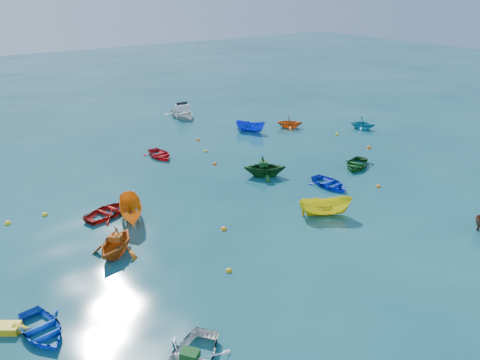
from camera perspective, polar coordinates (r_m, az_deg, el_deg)
ground at (r=28.20m, az=5.81°, el=-4.02°), size 160.00×160.00×0.00m
dinghy_blue_sw at (r=20.87m, az=-22.98°, el=-16.84°), size 2.45×3.17×0.61m
dinghy_blue_se at (r=32.24m, az=10.84°, el=-0.74°), size 2.11×2.94×0.61m
dinghy_orange_w at (r=24.89m, az=-14.79°, el=-8.68°), size 3.81×3.79×1.52m
sampan_yellow_mid at (r=28.28m, az=10.28°, el=-4.20°), size 3.32×2.65×1.22m
dinghy_green_e at (r=36.03m, az=13.98°, el=1.56°), size 3.72×3.35×0.63m
dinghy_cyan_se at (r=45.83m, az=14.63°, el=6.09°), size 2.90×3.04×1.24m
dinghy_red_nw at (r=28.91m, az=-15.75°, el=-4.11°), size 3.57×3.08×0.62m
sampan_orange_n at (r=28.12m, az=-13.00°, el=-4.62°), size 2.28×3.64×1.32m
dinghy_green_n at (r=33.39m, az=3.02°, el=0.51°), size 3.89×3.77×1.56m
sampan_blue_far at (r=43.50m, az=1.25°, el=5.95°), size 2.45×2.98×1.10m
dinghy_red_far at (r=37.56m, az=-9.73°, el=2.81°), size 2.07×2.88×0.59m
dinghy_orange_far at (r=44.93m, az=6.04°, el=6.38°), size 3.17×3.14×1.26m
motorboat_white at (r=48.65m, az=-7.01°, el=7.64°), size 3.36×4.42×1.46m
tarp_green_a at (r=17.87m, az=-6.12°, el=-20.43°), size 0.77×0.80×0.31m
tarp_orange_a at (r=24.48m, az=-14.95°, el=-6.80°), size 0.76×0.76×0.30m
tarp_green_b at (r=33.02m, az=2.88°, el=2.05°), size 0.87×0.92×0.36m
buoy_or_a at (r=26.26m, az=-2.00°, el=-6.07°), size 0.34×0.34×0.34m
buoy_ye_a at (r=22.77m, az=-1.35°, el=-11.06°), size 0.33×0.33×0.33m
buoy_or_b at (r=32.91m, az=16.50°, el=-0.80°), size 0.31×0.31×0.31m
buoy_ye_b at (r=29.95m, az=-26.43°, el=-4.81°), size 0.38×0.38×0.38m
buoy_or_c at (r=35.49m, az=-3.09°, el=1.91°), size 0.32×0.32×0.32m
buoy_ye_c at (r=38.24m, az=-4.22°, el=3.46°), size 0.32×0.32×0.32m
buoy_or_d at (r=40.45m, az=15.42°, el=3.78°), size 0.37×0.37×0.37m
buoy_ye_d at (r=30.09m, az=-22.69°, el=-4.00°), size 0.35×0.35×0.35m
buoy_or_e at (r=41.14m, az=-5.15°, el=4.85°), size 0.33×0.33×0.33m
buoy_ye_e at (r=43.38m, az=11.74°, el=5.42°), size 0.36×0.36×0.36m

